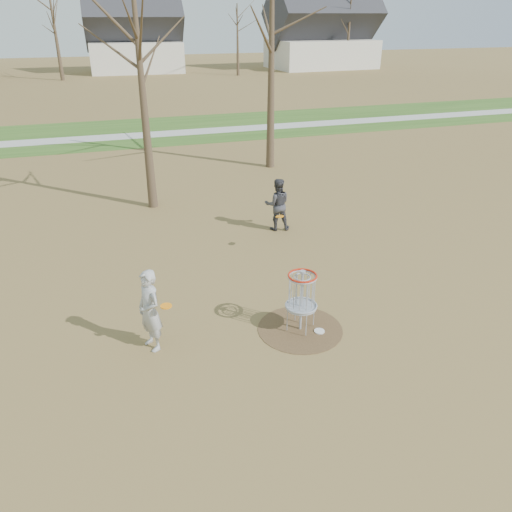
{
  "coord_description": "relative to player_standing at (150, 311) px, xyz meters",
  "views": [
    {
      "loc": [
        -3.57,
        -8.11,
        6.0
      ],
      "look_at": [
        -0.5,
        1.5,
        1.1
      ],
      "focal_mm": 35.0,
      "sensor_mm": 36.0,
      "label": 1
    }
  ],
  "objects": [
    {
      "name": "disc_golf_basket",
      "position": [
        3.03,
        -0.32,
        0.07
      ],
      "size": [
        0.64,
        0.64,
        1.35
      ],
      "color": "#9EA3AD",
      "rests_on": "ground"
    },
    {
      "name": "houses_row",
      "position": [
        7.35,
        52.24,
        2.68
      ],
      "size": [
        56.51,
        10.01,
        7.26
      ],
      "color": "silver",
      "rests_on": "ground"
    },
    {
      "name": "player_standing",
      "position": [
        0.0,
        0.0,
        0.0
      ],
      "size": [
        0.62,
        0.73,
        1.7
      ],
      "primitive_type": "imported",
      "rotation": [
        0.0,
        0.0,
        -1.16
      ],
      "color": "#A5A5A5",
      "rests_on": "ground"
    },
    {
      "name": "discs_in_play",
      "position": [
        2.17,
        1.59,
        0.24
      ],
      "size": [
        3.82,
        3.83,
        0.07
      ],
      "color": "orange",
      "rests_on": "ground"
    },
    {
      "name": "green_band",
      "position": [
        3.03,
        20.68,
        -0.84
      ],
      "size": [
        160.0,
        8.0,
        0.01
      ],
      "primitive_type": "cube",
      "color": "#2D5119",
      "rests_on": "ground"
    },
    {
      "name": "player_throwing",
      "position": [
        4.43,
        4.97,
        -0.04
      ],
      "size": [
        0.89,
        0.76,
        1.61
      ],
      "primitive_type": "imported",
      "rotation": [
        0.0,
        0.0,
        2.93
      ],
      "color": "#37373C",
      "rests_on": "ground"
    },
    {
      "name": "bare_trees",
      "position": [
        4.81,
        35.47,
        4.5
      ],
      "size": [
        52.62,
        44.98,
        9.0
      ],
      "color": "#382B1E",
      "rests_on": "ground"
    },
    {
      "name": "dirt_circle",
      "position": [
        3.03,
        -0.32,
        -0.84
      ],
      "size": [
        1.8,
        1.8,
        0.01
      ],
      "primitive_type": "cylinder",
      "color": "#47331E",
      "rests_on": "ground"
    },
    {
      "name": "disc_grounded",
      "position": [
        3.38,
        -0.54,
        -0.83
      ],
      "size": [
        0.22,
        0.22,
        0.02
      ],
      "primitive_type": "cylinder",
      "color": "silver",
      "rests_on": "dirt_circle"
    },
    {
      "name": "ground",
      "position": [
        3.03,
        -0.32,
        -0.85
      ],
      "size": [
        160.0,
        160.0,
        0.0
      ],
      "primitive_type": "plane",
      "color": "brown",
      "rests_on": "ground"
    },
    {
      "name": "footpath",
      "position": [
        3.03,
        19.68,
        -0.83
      ],
      "size": [
        160.0,
        1.5,
        0.01
      ],
      "primitive_type": "cube",
      "color": "#9E9E99",
      "rests_on": "green_band"
    }
  ]
}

